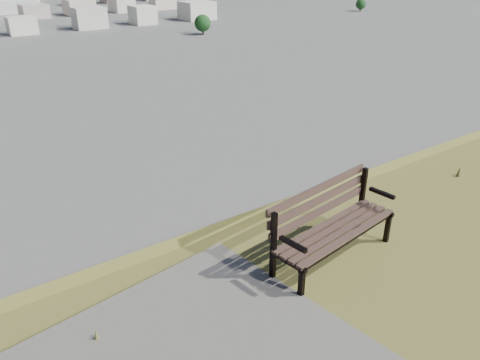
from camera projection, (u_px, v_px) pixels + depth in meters
park_bench at (330, 221)px, 5.56m from camera, size 1.83×0.80×0.93m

